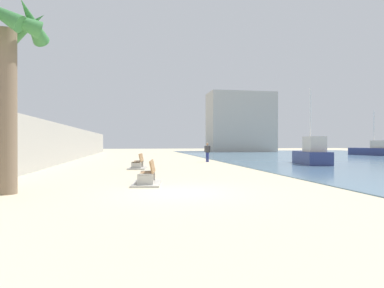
{
  "coord_description": "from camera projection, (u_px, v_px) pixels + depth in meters",
  "views": [
    {
      "loc": [
        -1.48,
        -10.8,
        1.69
      ],
      "look_at": [
        2.78,
        12.7,
        1.59
      ],
      "focal_mm": 29.95,
      "sensor_mm": 36.0,
      "label": 1
    }
  ],
  "objects": [
    {
      "name": "bench_far",
      "position": [
        138.0,
        165.0,
        20.77
      ],
      "size": [
        1.37,
        2.23,
        0.98
      ],
      "color": "#ADAAA3",
      "rests_on": "ground"
    },
    {
      "name": "harbor_building",
      "position": [
        241.0,
        122.0,
        59.34
      ],
      "size": [
        12.0,
        6.0,
        10.88
      ],
      "primitive_type": "cube",
      "color": "#ADAAA3",
      "rests_on": "ground"
    },
    {
      "name": "bench_near",
      "position": [
        147.0,
        179.0,
        12.93
      ],
      "size": [
        1.34,
        2.22,
        0.98
      ],
      "color": "#ADAAA3",
      "rests_on": "ground"
    },
    {
      "name": "pedestrian_sign",
      "position": [
        1.0,
        139.0,
        11.84
      ],
      "size": [
        0.85,
        0.08,
        2.91
      ],
      "color": "slate",
      "rests_on": "ground"
    },
    {
      "name": "boat_mid_bay",
      "position": [
        312.0,
        154.0,
        24.53
      ],
      "size": [
        2.64,
        4.77,
        5.94
      ],
      "color": "navy",
      "rests_on": "water_bay"
    },
    {
      "name": "seawall",
      "position": [
        62.0,
        144.0,
        27.26
      ],
      "size": [
        0.8,
        64.0,
        3.16
      ],
      "primitive_type": "cube",
      "color": "#ADAAA3",
      "rests_on": "ground"
    },
    {
      "name": "palm_tree",
      "position": [
        6.0,
        54.0,
        10.48
      ],
      "size": [
        2.81,
        2.86,
        6.41
      ],
      "color": "#7A6651",
      "rests_on": "ground"
    },
    {
      "name": "boat_outer",
      "position": [
        378.0,
        150.0,
        41.11
      ],
      "size": [
        3.63,
        7.25,
        5.83
      ],
      "color": "navy",
      "rests_on": "water_bay"
    },
    {
      "name": "ground_plane",
      "position": [
        151.0,
        161.0,
        28.6
      ],
      "size": [
        120.0,
        120.0,
        0.0
      ],
      "primitive_type": "plane",
      "color": "beige"
    },
    {
      "name": "person_walking",
      "position": [
        207.0,
        151.0,
        27.85
      ],
      "size": [
        0.51,
        0.27,
        1.65
      ],
      "color": "navy",
      "rests_on": "ground"
    }
  ]
}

